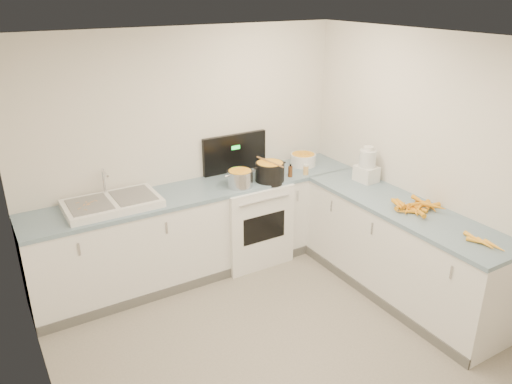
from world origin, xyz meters
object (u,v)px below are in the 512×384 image
spice_jar (306,170)px  food_processor (367,166)px  stove (248,218)px  steel_pot (240,180)px  sink (112,203)px  black_pot (270,173)px  mixing_bowl (303,160)px  extract_bottle (290,171)px

spice_jar → food_processor: size_ratio=0.26×
stove → steel_pot: stove is taller
steel_pot → food_processor: bearing=-24.1°
sink → steel_pot: 1.28m
sink → stove: bearing=-0.6°
steel_pot → food_processor: 1.34m
steel_pot → spice_jar: bearing=-4.3°
stove → black_pot: bearing=-42.3°
steel_pot → black_pot: size_ratio=0.86×
mixing_bowl → extract_bottle: 0.41m
spice_jar → sink: bearing=173.9°
stove → steel_pot: (-0.18, -0.15, 0.54)m
extract_bottle → sink: bearing=174.2°
sink → spice_jar: sink is taller
sink → food_processor: bearing=-15.9°
steel_pot → mixing_bowl: steel_pot is taller
mixing_bowl → food_processor: bearing=-69.9°
mixing_bowl → steel_pot: bearing=-167.7°
stove → mixing_bowl: 0.93m
stove → food_processor: 1.40m
black_pot → extract_bottle: 0.25m
food_processor → extract_bottle: bearing=139.8°
food_processor → steel_pot: bearing=155.9°
spice_jar → stove: bearing=161.4°
sink → steel_pot: size_ratio=3.29×
spice_jar → food_processor: food_processor is taller
mixing_bowl → stove: bearing=-175.6°
spice_jar → food_processor: (0.43, -0.49, 0.11)m
sink → black_pot: sink is taller
steel_pot → spice_jar: (0.79, -0.06, -0.03)m
sink → extract_bottle: size_ratio=7.21×
steel_pot → spice_jar: steel_pot is taller
black_pot → spice_jar: bearing=-6.1°
stove → mixing_bowl: (0.76, 0.06, 0.53)m
mixing_bowl → spice_jar: 0.31m
sink → steel_pot: (1.27, -0.16, 0.04)m
black_pot → mixing_bowl: 0.63m
sink → mixing_bowl: 2.21m
stove → extract_bottle: stove is taller
black_pot → food_processor: 1.02m
food_processor → sink: bearing=164.1°
mixing_bowl → sink: bearing=-178.9°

